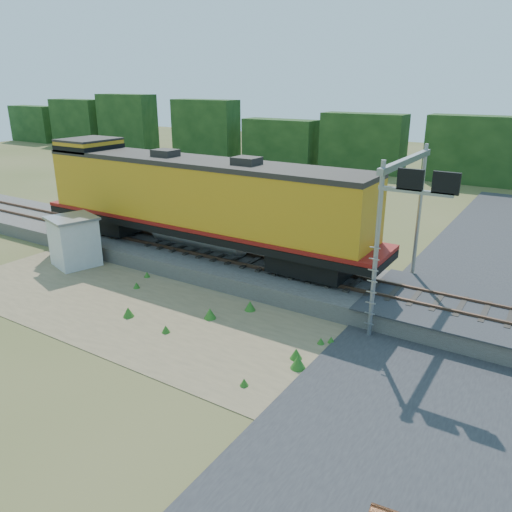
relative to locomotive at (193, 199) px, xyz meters
The scene contains 10 objects.
ground 9.47m from the locomotive, 43.12° to the right, with size 140.00×140.00×0.00m, color #475123.
ballast 7.14m from the locomotive, ahead, with size 70.00×5.00×0.80m, color slate.
rails 6.94m from the locomotive, ahead, with size 70.00×1.54×0.16m.
dirt_shoulder 7.89m from the locomotive, 51.30° to the right, with size 26.00×8.00×0.03m, color #8C7754.
road 14.81m from the locomotive, 21.42° to the right, with size 7.00×66.00×0.86m.
tree_line_north 32.64m from the locomotive, 78.68° to the left, with size 130.00×3.00×6.50m.
weed_clumps 7.48m from the locomotive, 63.77° to the right, with size 15.00×6.20×0.56m, color #2C671D, non-canonical shape.
locomotive is the anchor object (origin of this frame).
shed 6.73m from the locomotive, 145.14° to the right, with size 2.81×2.81×2.67m.
signal_gantry 11.34m from the locomotive, ahead, with size 2.70×6.20×6.80m.
Camera 1 is at (10.01, -13.71, 9.35)m, focal length 35.00 mm.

